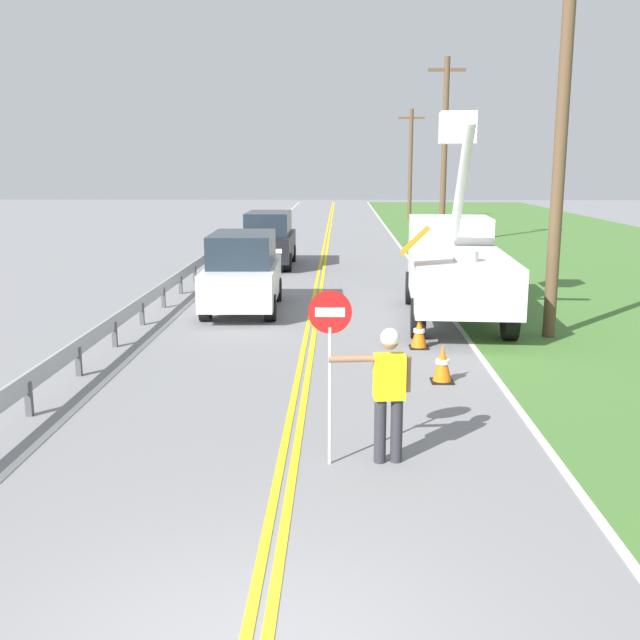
% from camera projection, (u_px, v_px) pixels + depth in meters
% --- Properties ---
extents(centerline_yellow_left, '(0.11, 110.00, 0.01)m').
position_uv_depth(centerline_yellow_left, '(317.00, 281.00, 25.41)').
color(centerline_yellow_left, yellow).
rests_on(centerline_yellow_left, ground).
extents(centerline_yellow_right, '(0.11, 110.00, 0.01)m').
position_uv_depth(centerline_yellow_right, '(322.00, 281.00, 25.41)').
color(centerline_yellow_right, yellow).
rests_on(centerline_yellow_right, ground).
extents(edge_line_right, '(0.12, 110.00, 0.01)m').
position_uv_depth(edge_line_right, '(426.00, 282.00, 25.32)').
color(edge_line_right, silver).
rests_on(edge_line_right, ground).
extents(edge_line_left, '(0.12, 110.00, 0.01)m').
position_uv_depth(edge_line_left, '(214.00, 281.00, 25.50)').
color(edge_line_left, silver).
rests_on(edge_line_left, ground).
extents(flagger_worker, '(1.08, 0.28, 1.83)m').
position_uv_depth(flagger_worker, '(388.00, 386.00, 9.78)').
color(flagger_worker, '#2D2D33').
rests_on(flagger_worker, ground).
extents(stop_sign_paddle, '(0.56, 0.04, 2.33)m').
position_uv_depth(stop_sign_paddle, '(330.00, 338.00, 9.58)').
color(stop_sign_paddle, silver).
rests_on(stop_sign_paddle, ground).
extents(utility_bucket_truck, '(3.00, 6.92, 5.22)m').
position_uv_depth(utility_bucket_truck, '(455.00, 263.00, 19.26)').
color(utility_bucket_truck, silver).
rests_on(utility_bucket_truck, ground).
extents(oncoming_suv_nearest, '(2.02, 4.65, 2.10)m').
position_uv_depth(oncoming_suv_nearest, '(243.00, 272.00, 20.16)').
color(oncoming_suv_nearest, silver).
rests_on(oncoming_suv_nearest, ground).
extents(oncoming_suv_second, '(1.94, 4.62, 2.10)m').
position_uv_depth(oncoming_suv_second, '(269.00, 239.00, 29.01)').
color(oncoming_suv_second, black).
rests_on(oncoming_suv_second, ground).
extents(utility_pole_near, '(1.80, 0.28, 8.92)m').
position_uv_depth(utility_pole_near, '(561.00, 129.00, 16.31)').
color(utility_pole_near, brown).
rests_on(utility_pole_near, ground).
extents(utility_pole_mid, '(1.80, 0.28, 8.92)m').
position_uv_depth(utility_pole_mid, '(444.00, 149.00, 36.43)').
color(utility_pole_mid, brown).
rests_on(utility_pole_mid, ground).
extents(utility_pole_far, '(1.80, 0.28, 7.65)m').
position_uv_depth(utility_pole_far, '(410.00, 163.00, 52.20)').
color(utility_pole_far, brown).
rests_on(utility_pole_far, ground).
extents(traffic_cone_lead, '(0.40, 0.40, 0.70)m').
position_uv_depth(traffic_cone_lead, '(443.00, 364.00, 13.59)').
color(traffic_cone_lead, orange).
rests_on(traffic_cone_lead, ground).
extents(traffic_cone_mid, '(0.40, 0.40, 0.70)m').
position_uv_depth(traffic_cone_mid, '(419.00, 333.00, 16.12)').
color(traffic_cone_mid, orange).
rests_on(traffic_cone_mid, ground).
extents(guardrail_left_shoulder, '(0.10, 32.00, 0.71)m').
position_uv_depth(guardrail_left_shoulder, '(172.00, 283.00, 21.78)').
color(guardrail_left_shoulder, '#9EA0A3').
rests_on(guardrail_left_shoulder, ground).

